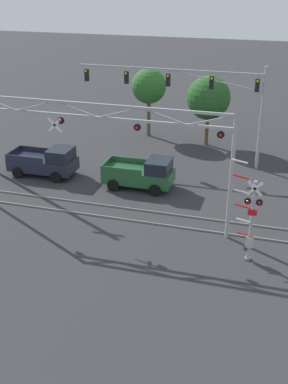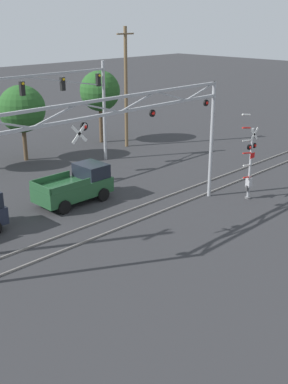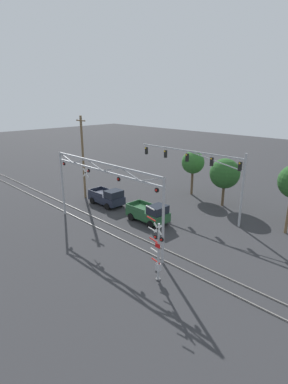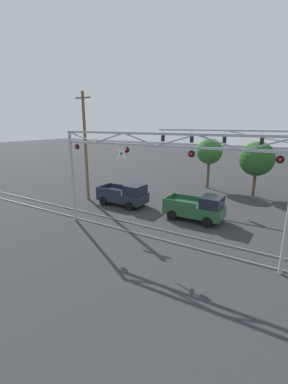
{
  "view_description": "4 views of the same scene",
  "coord_description": "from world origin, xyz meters",
  "px_view_note": "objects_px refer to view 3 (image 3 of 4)",
  "views": [
    {
      "loc": [
        9.54,
        -6.73,
        13.65
      ],
      "look_at": [
        2.24,
        18.18,
        1.54
      ],
      "focal_mm": 45.0,
      "sensor_mm": 36.0,
      "label": 1
    },
    {
      "loc": [
        -15.53,
        -0.16,
        10.61
      ],
      "look_at": [
        0.14,
        15.44,
        2.52
      ],
      "focal_mm": 45.0,
      "sensor_mm": 36.0,
      "label": 2
    },
    {
      "loc": [
        21.35,
        1.0,
        12.61
      ],
      "look_at": [
        1.91,
        20.31,
        3.95
      ],
      "focal_mm": 28.0,
      "sensor_mm": 36.0,
      "label": 3
    },
    {
      "loc": [
        7.48,
        3.11,
        7.59
      ],
      "look_at": [
        -1.35,
        17.65,
        3.04
      ],
      "focal_mm": 24.0,
      "sensor_mm": 36.0,
      "label": 4
    }
  ],
  "objects_px": {
    "crossing_gantry": "(103,183)",
    "pickup_truck_following": "(108,197)",
    "traffic_signal_span": "(208,168)",
    "background_tree_far_left_verge": "(225,174)",
    "utility_pole_left": "(83,157)",
    "pickup_truck_lead": "(149,213)",
    "crossing_signal_mast": "(158,253)",
    "background_tree_beyond_span": "(193,162)"
  },
  "relations": [
    {
      "from": "pickup_truck_following",
      "to": "utility_pole_left",
      "type": "relative_size",
      "value": 0.45
    },
    {
      "from": "crossing_gantry",
      "to": "crossing_signal_mast",
      "type": "xyz_separation_m",
      "value": [
        8.69,
        -1.98,
        -3.01
      ]
    },
    {
      "from": "utility_pole_left",
      "to": "background_tree_beyond_span",
      "type": "xyz_separation_m",
      "value": [
        9.01,
        11.1,
        -1.0
      ]
    },
    {
      "from": "crossing_gantry",
      "to": "background_tree_beyond_span",
      "type": "relative_size",
      "value": 2.52
    },
    {
      "from": "crossing_signal_mast",
      "to": "pickup_truck_following",
      "type": "bearing_deg",
      "value": 154.1
    },
    {
      "from": "pickup_truck_lead",
      "to": "background_tree_beyond_span",
      "type": "relative_size",
      "value": 0.79
    },
    {
      "from": "background_tree_beyond_span",
      "to": "background_tree_far_left_verge",
      "type": "distance_m",
      "value": 5.46
    },
    {
      "from": "crossing_gantry",
      "to": "pickup_truck_following",
      "type": "relative_size",
      "value": 3.14
    },
    {
      "from": "crossing_gantry",
      "to": "crossing_signal_mast",
      "type": "height_order",
      "value": "crossing_gantry"
    },
    {
      "from": "crossing_gantry",
      "to": "traffic_signal_span",
      "type": "distance_m",
      "value": 11.59
    },
    {
      "from": "crossing_gantry",
      "to": "utility_pole_left",
      "type": "xyz_separation_m",
      "value": [
        -10.66,
        4.99,
        0.25
      ]
    },
    {
      "from": "crossing_gantry",
      "to": "background_tree_far_left_verge",
      "type": "distance_m",
      "value": 15.61
    },
    {
      "from": "crossing_signal_mast",
      "to": "pickup_truck_lead",
      "type": "height_order",
      "value": "crossing_signal_mast"
    },
    {
      "from": "pickup_truck_following",
      "to": "utility_pole_left",
      "type": "height_order",
      "value": "utility_pole_left"
    },
    {
      "from": "background_tree_far_left_verge",
      "to": "pickup_truck_lead",
      "type": "bearing_deg",
      "value": -105.16
    },
    {
      "from": "traffic_signal_span",
      "to": "utility_pole_left",
      "type": "distance_m",
      "value": 15.86
    },
    {
      "from": "crossing_gantry",
      "to": "pickup_truck_lead",
      "type": "relative_size",
      "value": 3.2
    },
    {
      "from": "pickup_truck_following",
      "to": "background_tree_beyond_span",
      "type": "bearing_deg",
      "value": 66.98
    },
    {
      "from": "pickup_truck_following",
      "to": "background_tree_beyond_span",
      "type": "relative_size",
      "value": 0.8
    },
    {
      "from": "crossing_signal_mast",
      "to": "background_tree_beyond_span",
      "type": "relative_size",
      "value": 0.92
    },
    {
      "from": "pickup_truck_following",
      "to": "background_tree_far_left_verge",
      "type": "xyz_separation_m",
      "value": [
        9.96,
        9.85,
        3.0
      ]
    },
    {
      "from": "traffic_signal_span",
      "to": "pickup_truck_following",
      "type": "relative_size",
      "value": 2.92
    },
    {
      "from": "pickup_truck_following",
      "to": "background_tree_far_left_verge",
      "type": "bearing_deg",
      "value": 44.71
    },
    {
      "from": "pickup_truck_lead",
      "to": "utility_pole_left",
      "type": "distance_m",
      "value": 12.45
    },
    {
      "from": "traffic_signal_span",
      "to": "crossing_gantry",
      "type": "bearing_deg",
      "value": -110.65
    },
    {
      "from": "pickup_truck_lead",
      "to": "traffic_signal_span",
      "type": "bearing_deg",
      "value": 61.61
    },
    {
      "from": "pickup_truck_lead",
      "to": "background_tree_beyond_span",
      "type": "distance_m",
      "value": 11.79
    },
    {
      "from": "background_tree_far_left_verge",
      "to": "crossing_signal_mast",
      "type": "bearing_deg",
      "value": -73.74
    },
    {
      "from": "crossing_gantry",
      "to": "traffic_signal_span",
      "type": "relative_size",
      "value": 1.08
    },
    {
      "from": "crossing_gantry",
      "to": "background_tree_beyond_span",
      "type": "xyz_separation_m",
      "value": [
        -1.65,
        16.1,
        -0.75
      ]
    },
    {
      "from": "pickup_truck_following",
      "to": "background_tree_far_left_verge",
      "type": "height_order",
      "value": "background_tree_far_left_verge"
    },
    {
      "from": "traffic_signal_span",
      "to": "pickup_truck_lead",
      "type": "relative_size",
      "value": 2.98
    },
    {
      "from": "traffic_signal_span",
      "to": "background_tree_beyond_span",
      "type": "relative_size",
      "value": 2.35
    },
    {
      "from": "traffic_signal_span",
      "to": "pickup_truck_following",
      "type": "xyz_separation_m",
      "value": [
        -10.34,
        -5.57,
        -4.45
      ]
    },
    {
      "from": "traffic_signal_span",
      "to": "crossing_signal_mast",
      "type": "bearing_deg",
      "value": -70.23
    },
    {
      "from": "pickup_truck_lead",
      "to": "pickup_truck_following",
      "type": "bearing_deg",
      "value": 178.75
    },
    {
      "from": "crossing_signal_mast",
      "to": "utility_pole_left",
      "type": "bearing_deg",
      "value": 160.18
    },
    {
      "from": "crossing_gantry",
      "to": "background_tree_beyond_span",
      "type": "bearing_deg",
      "value": 95.86
    },
    {
      "from": "background_tree_beyond_span",
      "to": "traffic_signal_span",
      "type": "bearing_deg",
      "value": -42.51
    },
    {
      "from": "traffic_signal_span",
      "to": "background_tree_far_left_verge",
      "type": "distance_m",
      "value": 4.54
    },
    {
      "from": "pickup_truck_lead",
      "to": "crossing_signal_mast",
      "type": "bearing_deg",
      "value": -42.66
    },
    {
      "from": "pickup_truck_lead",
      "to": "background_tree_beyond_span",
      "type": "xyz_separation_m",
      "value": [
        -2.64,
        10.98,
        3.39
      ]
    }
  ]
}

